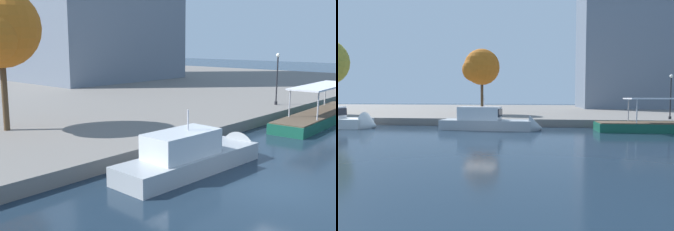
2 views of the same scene
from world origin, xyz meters
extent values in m
plane|color=#192838|center=(0.00, 0.00, 0.00)|extent=(220.00, 220.00, 0.00)
cube|color=#9EA3A8|center=(-0.38, 4.55, 0.22)|extent=(8.76, 2.83, 1.41)
cone|color=#9EA3A8|center=(4.35, 4.33, 0.22)|extent=(1.30, 2.37, 2.32)
cube|color=silver|center=(-1.03, 4.57, 1.54)|extent=(3.98, 2.13, 1.24)
cube|color=black|center=(0.49, 4.51, 1.60)|extent=(1.12, 1.88, 0.74)
cylinder|color=silver|center=(-0.59, 4.56, 2.67)|extent=(0.08, 0.08, 1.02)
cube|color=#14513D|center=(16.73, 4.70, 0.13)|extent=(13.96, 3.16, 1.26)
cube|color=brown|center=(16.73, 4.70, 0.80)|extent=(13.68, 3.02, 0.08)
cylinder|color=#B2B2B7|center=(20.50, 5.91, 1.87)|extent=(0.10, 0.10, 2.05)
cylinder|color=#B2B2B7|center=(12.88, 5.63, 1.87)|extent=(0.10, 0.10, 2.05)
cylinder|color=#B2B2B7|center=(12.95, 3.50, 1.87)|extent=(0.10, 0.10, 2.05)
cube|color=silver|center=(16.73, 4.70, 2.95)|extent=(8.68, 2.76, 0.12)
cylinder|color=black|center=(18.13, 9.42, 2.94)|extent=(0.12, 0.12, 4.32)
sphere|color=white|center=(18.13, 9.42, 5.26)|extent=(0.35, 0.35, 0.35)
cylinder|color=black|center=(18.13, 9.42, 0.93)|extent=(0.26, 0.26, 0.30)
cylinder|color=#4C3823|center=(-3.51, 17.28, 3.10)|extent=(0.39, 0.39, 4.63)
sphere|color=#BC6019|center=(-3.51, 17.28, 7.29)|extent=(5.01, 5.01, 5.01)
camera|label=1|loc=(-16.04, -7.93, 6.47)|focal=44.07mm
camera|label=2|loc=(4.87, -21.99, 3.08)|focal=30.37mm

